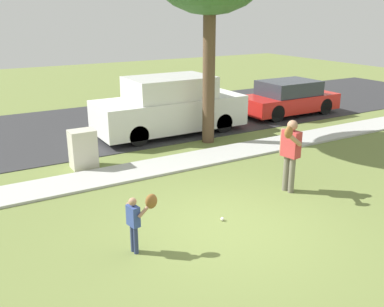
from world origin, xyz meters
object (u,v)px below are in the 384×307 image
Objects in this scene: person_adult at (290,149)px; parked_hatchback_red at (288,98)px; parked_van_white at (170,107)px; baseball at (222,219)px; utility_cabinet at (83,149)px; person_child at (138,215)px.

parked_hatchback_red is (5.32, 5.86, -0.37)m from person_adult.
parked_van_white is 1.25× the size of parked_hatchback_red.
utility_cabinet is at bearing 108.01° from baseball.
person_adult is 22.57× the size of baseball.
parked_van_white is (2.11, 6.23, 0.87)m from baseball.
parked_hatchback_red is (5.29, 0.07, -0.24)m from parked_van_white.
baseball is at bearing 2.63° from person_adult.
parked_hatchback_red is at bearing 40.43° from baseball.
person_adult is at bearing -48.31° from utility_cabinet.
parked_van_white reaches higher than person_adult.
person_adult reaches higher than person_child.
person_child is 1.04× the size of utility_cabinet.
person_child is 4.63m from utility_cabinet.
person_adult is 5.79m from parked_van_white.
person_adult is 4.02m from person_child.
person_child reaches higher than baseball.
person_adult is 1.58× the size of person_child.
parked_van_white is (0.03, 5.79, -0.13)m from person_adult.
utility_cabinet is at bearing -57.62° from person_adult.
person_adult is at bearing -90.30° from parked_van_white.
person_child is at bearing -173.03° from baseball.
parked_hatchback_red is at bearing -141.50° from person_adult.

